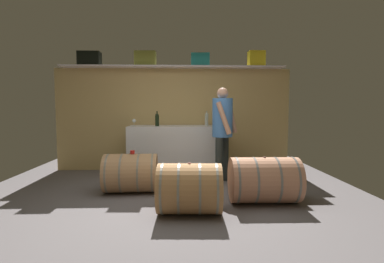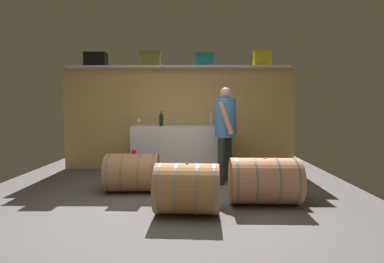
# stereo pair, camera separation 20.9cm
# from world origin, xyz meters

# --- Properties ---
(ground_plane) EXTENTS (6.10, 8.16, 0.02)m
(ground_plane) POSITION_xyz_m (0.00, 0.62, -0.01)
(ground_plane) COLOR #615B5C
(back_wall_panel) EXTENTS (4.90, 0.10, 2.13)m
(back_wall_panel) POSITION_xyz_m (0.00, 2.48, 1.06)
(back_wall_panel) COLOR tan
(back_wall_panel) RESTS_ON ground
(high_shelf_board) EXTENTS (4.51, 0.40, 0.03)m
(high_shelf_board) POSITION_xyz_m (0.00, 2.33, 2.14)
(high_shelf_board) COLOR silver
(high_shelf_board) RESTS_ON back_wall_panel
(toolcase_black) EXTENTS (0.43, 0.25, 0.28)m
(toolcase_black) POSITION_xyz_m (-1.69, 2.33, 2.30)
(toolcase_black) COLOR black
(toolcase_black) RESTS_ON high_shelf_board
(toolcase_olive) EXTENTS (0.43, 0.21, 0.30)m
(toolcase_olive) POSITION_xyz_m (-0.57, 2.33, 2.31)
(toolcase_olive) COLOR olive
(toolcase_olive) RESTS_ON high_shelf_board
(toolcase_teal) EXTENTS (0.39, 0.28, 0.26)m
(toolcase_teal) POSITION_xyz_m (0.55, 2.33, 2.29)
(toolcase_teal) COLOR teal
(toolcase_teal) RESTS_ON high_shelf_board
(toolcase_yellow) EXTENTS (0.34, 0.23, 0.32)m
(toolcase_yellow) POSITION_xyz_m (1.71, 2.33, 2.32)
(toolcase_yellow) COLOR yellow
(toolcase_yellow) RESTS_ON high_shelf_board
(work_cabinet) EXTENTS (1.89, 0.66, 0.96)m
(work_cabinet) POSITION_xyz_m (0.06, 2.09, 0.48)
(work_cabinet) COLOR white
(work_cabinet) RESTS_ON ground
(wine_bottle_clear) EXTENTS (0.07, 0.07, 0.29)m
(wine_bottle_clear) POSITION_xyz_m (0.67, 2.19, 1.09)
(wine_bottle_clear) COLOR #B3BEB5
(wine_bottle_clear) RESTS_ON work_cabinet
(wine_bottle_dark) EXTENTS (0.08, 0.08, 0.29)m
(wine_bottle_dark) POSITION_xyz_m (-0.31, 1.99, 1.09)
(wine_bottle_dark) COLOR black
(wine_bottle_dark) RESTS_ON work_cabinet
(wine_glass) EXTENTS (0.07, 0.07, 0.14)m
(wine_glass) POSITION_xyz_m (-0.77, 2.05, 1.05)
(wine_glass) COLOR white
(wine_glass) RESTS_ON work_cabinet
(wine_barrel_near) EXTENTS (0.83, 0.63, 0.61)m
(wine_barrel_near) POSITION_xyz_m (-0.63, 0.78, 0.30)
(wine_barrel_near) COLOR #AE8054
(wine_barrel_near) RESTS_ON ground
(wine_barrel_far) EXTENTS (0.94, 0.65, 0.64)m
(wine_barrel_far) POSITION_xyz_m (1.31, 0.21, 0.32)
(wine_barrel_far) COLOR tan
(wine_barrel_far) RESTS_ON ground
(wine_barrel_flank) EXTENTS (0.82, 0.66, 0.64)m
(wine_barrel_flank) POSITION_xyz_m (0.26, -0.17, 0.32)
(wine_barrel_flank) COLOR #A67342
(wine_barrel_flank) RESTS_ON ground
(tasting_cup) EXTENTS (0.07, 0.07, 0.05)m
(tasting_cup) POSITION_xyz_m (-0.60, 0.78, 0.63)
(tasting_cup) COLOR red
(tasting_cup) RESTS_ON wine_barrel_near
(winemaker_pouring) EXTENTS (0.48, 0.55, 1.66)m
(winemaker_pouring) POSITION_xyz_m (0.88, 1.33, 1.02)
(winemaker_pouring) COLOR #2B3231
(winemaker_pouring) RESTS_ON ground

